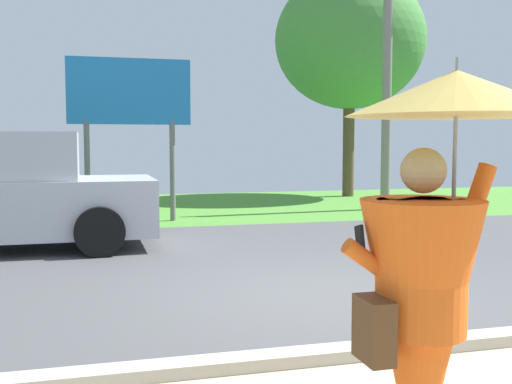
# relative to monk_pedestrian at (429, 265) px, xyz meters

# --- Properties ---
(ground_plane) EXTENTS (40.00, 22.00, 0.20)m
(ground_plane) POSITION_rel_monk_pedestrian_xyz_m (0.92, 6.77, -1.18)
(ground_plane) COLOR #4C4C4F
(monk_pedestrian) EXTENTS (1.11, 1.07, 2.13)m
(monk_pedestrian) POSITION_rel_monk_pedestrian_xyz_m (0.00, 0.00, 0.00)
(monk_pedestrian) COLOR #E55B19
(monk_pedestrian) RESTS_ON ground_plane
(utility_pole) EXTENTS (1.80, 0.24, 6.05)m
(utility_pole) POSITION_rel_monk_pedestrian_xyz_m (5.79, 11.81, 2.06)
(utility_pole) COLOR gray
(utility_pole) RESTS_ON ground_plane
(roadside_billboard) EXTENTS (2.60, 0.12, 3.50)m
(roadside_billboard) POSITION_rel_monk_pedestrian_xyz_m (-0.71, 10.89, 1.42)
(roadside_billboard) COLOR slate
(roadside_billboard) RESTS_ON ground_plane
(tree_center_back) EXTENTS (4.70, 4.70, 7.03)m
(tree_center_back) POSITION_rel_monk_pedestrian_xyz_m (6.42, 15.61, 3.75)
(tree_center_back) COLOR brown
(tree_center_back) RESTS_ON ground_plane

